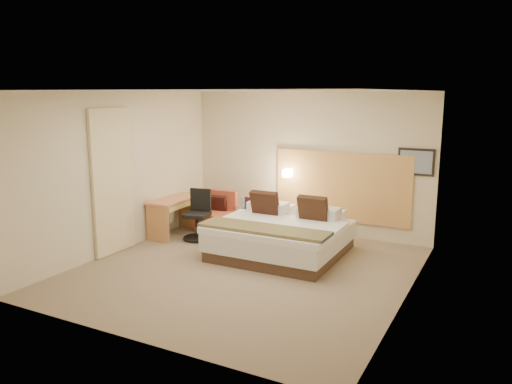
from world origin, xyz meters
The scene contains 19 objects.
floor centered at (0.00, 0.00, -0.01)m, with size 4.80×5.00×0.02m, color #7F6D56.
ceiling centered at (0.00, 0.00, 2.71)m, with size 4.80×5.00×0.02m, color white.
wall_back centered at (0.00, 2.51, 1.35)m, with size 4.80×0.02×2.70m, color beige.
wall_front centered at (0.00, -2.51, 1.35)m, with size 4.80×0.02×2.70m, color beige.
wall_left centered at (-2.41, 0.00, 1.35)m, with size 0.02×5.00×2.70m, color beige.
wall_right centered at (2.41, 0.00, 1.35)m, with size 0.02×5.00×2.70m, color beige.
headboard_panel centered at (0.70, 2.47, 0.95)m, with size 2.60×0.04×1.30m, color tan.
art_frame centered at (2.02, 2.48, 1.50)m, with size 0.62×0.03×0.47m, color black.
art_canvas centered at (2.02, 2.46, 1.50)m, with size 0.54×0.01×0.39m, color gray.
lamp_arm centered at (-0.35, 2.42, 1.15)m, with size 0.02×0.02×0.12m, color silver.
lamp_shade centered at (-0.35, 2.36, 1.15)m, with size 0.15×0.15×0.15m, color beige.
curtain centered at (-2.36, -0.25, 1.22)m, with size 0.06×0.90×2.42m, color beige.
bottle_a centered at (-1.01, 1.77, 0.63)m, with size 0.06×0.06×0.19m, color #96BCE7.
menu_folder centered at (-0.87, 1.72, 0.64)m, with size 0.12×0.05×0.21m, color #3E1A19.
bed centered at (0.17, 0.98, 0.33)m, with size 2.09×2.00×1.00m.
lounge_chair centered at (-1.64, 1.80, 0.30)m, with size 0.76×0.68×0.76m.
side_table centered at (-0.94, 1.73, 0.30)m, with size 0.51×0.51×0.53m.
desk centered at (-2.11, 1.10, 0.56)m, with size 0.58×1.16×0.71m.
desk_chair centered at (-1.57, 1.06, 0.38)m, with size 0.61×0.61×0.92m.
Camera 1 is at (3.51, -6.36, 2.67)m, focal length 35.00 mm.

